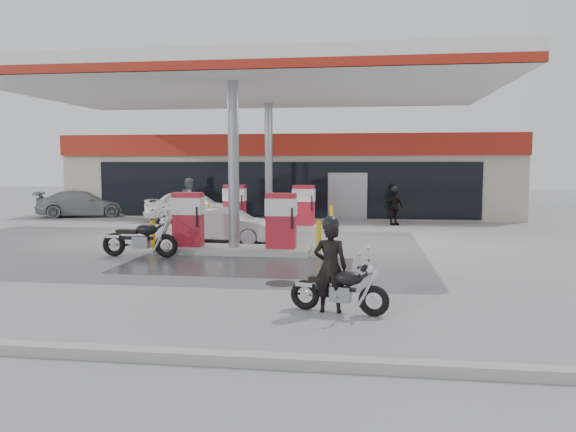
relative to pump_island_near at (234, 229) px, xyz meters
name	(u,v)px	position (x,y,z in m)	size (l,w,h in m)	color
ground	(217,265)	(0.00, -2.00, -0.71)	(90.00, 90.00, 0.00)	gray
wet_patch	(235,265)	(0.50, -2.00, -0.71)	(6.00, 3.00, 0.00)	#4C4C4F
drain_cover	(281,283)	(2.00, -4.00, -0.71)	(0.70, 0.70, 0.01)	#38383A
kerb	(83,351)	(0.00, -9.00, -0.64)	(28.00, 0.25, 0.15)	gray
store_building	(294,175)	(0.01, 13.94, 1.30)	(22.00, 8.22, 4.00)	#C1B4A1
canopy	(253,86)	(0.00, 3.00, 4.56)	(16.00, 10.02, 5.51)	silver
pump_island_near	(234,229)	(0.00, 0.00, 0.00)	(5.14, 1.30, 1.78)	#9E9E99
pump_island_far	(269,212)	(0.00, 6.00, 0.00)	(5.14, 1.30, 1.78)	#9E9E99
main_motorcycle	(340,290)	(3.40, -6.26, -0.30)	(1.79, 0.80, 0.93)	black
biker_main	(330,267)	(3.22, -6.22, 0.10)	(0.59, 0.39, 1.63)	black
parked_motorcycle	(141,239)	(-2.44, -1.06, -0.20)	(2.22, 0.85, 1.14)	black
sedan_white	(193,206)	(-3.83, 8.20, 0.01)	(1.70, 4.23, 1.44)	white
attendant	(190,200)	(-3.97, 8.20, 0.28)	(0.96, 0.75, 1.98)	#5C5C61
hatchback_silver	(226,225)	(-0.79, 2.20, -0.14)	(1.21, 3.46, 1.14)	#B5B7BD
parked_car_left	(84,204)	(-10.00, 10.00, -0.07)	(1.80, 4.42, 1.28)	gray
biker_walking	(394,207)	(5.03, 8.20, 0.07)	(0.92, 0.38, 1.57)	black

